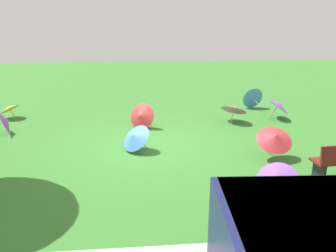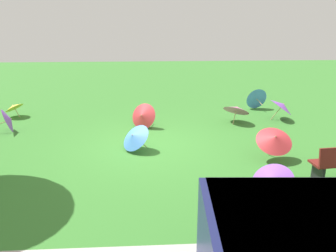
{
  "view_description": "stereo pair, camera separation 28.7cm",
  "coord_description": "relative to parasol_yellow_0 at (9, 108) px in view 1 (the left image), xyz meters",
  "views": [
    {
      "loc": [
        0.23,
        9.24,
        3.6
      ],
      "look_at": [
        -0.59,
        0.02,
        0.6
      ],
      "focal_mm": 35.92,
      "sensor_mm": 36.0,
      "label": 1
    },
    {
      "loc": [
        -0.05,
        9.26,
        3.6
      ],
      "look_at": [
        -0.59,
        0.02,
        0.6
      ],
      "focal_mm": 35.92,
      "sensor_mm": 36.0,
      "label": 2
    }
  ],
  "objects": [
    {
      "name": "ground",
      "position": [
        -5.04,
        3.28,
        -0.41
      ],
      "size": [
        40.0,
        40.0,
        0.0
      ],
      "primitive_type": "plane",
      "color": "#387A2D"
    },
    {
      "name": "parasol_yellow_0",
      "position": [
        0.0,
        0.0,
        0.0
      ],
      "size": [
        0.9,
        0.91,
        0.64
      ],
      "color": "tan",
      "rests_on": "ground"
    },
    {
      "name": "parasol_purple_0",
      "position": [
        -7.53,
        6.59,
        0.04
      ],
      "size": [
        1.15,
        1.16,
        0.8
      ],
      "color": "tan",
      "rests_on": "ground"
    },
    {
      "name": "parasol_purple_1",
      "position": [
        -0.51,
        1.76,
        -0.0
      ],
      "size": [
        0.78,
        0.9,
        0.81
      ],
      "color": "tan",
      "rests_on": "ground"
    },
    {
      "name": "parasol_red_0",
      "position": [
        -4.86,
        1.63,
        0.03
      ],
      "size": [
        1.04,
        0.96,
        0.88
      ],
      "color": "tan",
      "rests_on": "ground"
    },
    {
      "name": "parasol_blue_0",
      "position": [
        -4.65,
        3.67,
        0.02
      ],
      "size": [
        1.1,
        1.13,
        0.8
      ],
      "color": "tan",
      "rests_on": "ground"
    },
    {
      "name": "parasol_red_1",
      "position": [
        -8.32,
        4.56,
        0.2
      ],
      "size": [
        0.99,
        0.95,
        0.94
      ],
      "color": "tan",
      "rests_on": "ground"
    },
    {
      "name": "parasol_purple_2",
      "position": [
        -9.94,
        0.93,
        0.12
      ],
      "size": [
        0.89,
        0.96,
        0.88
      ],
      "color": "tan",
      "rests_on": "ground"
    },
    {
      "name": "parasol_blue_1",
      "position": [
        -9.48,
        -0.72,
        0.03
      ],
      "size": [
        0.93,
        0.85,
        0.89
      ],
      "color": "tan",
      "rests_on": "ground"
    },
    {
      "name": "parasol_pink_1",
      "position": [
        -8.19,
        1.18,
        0.1
      ],
      "size": [
        1.26,
        1.25,
        0.81
      ],
      "color": "tan",
      "rests_on": "ground"
    }
  ]
}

